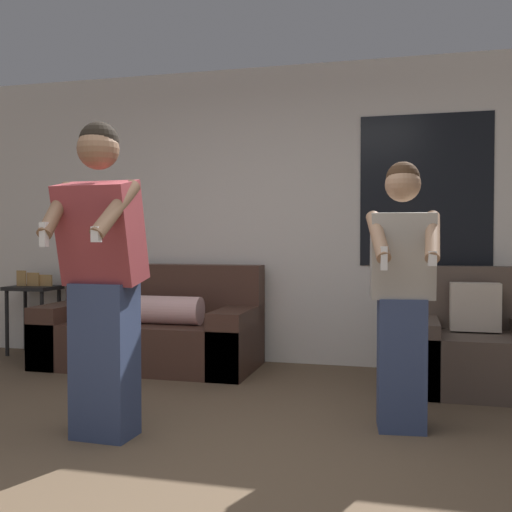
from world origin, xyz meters
name	(u,v)px	position (x,y,z in m)	size (l,w,h in m)	color
ground_plane	(155,485)	(0.00, 0.00, 0.00)	(14.00, 14.00, 0.00)	brown
wall_back	(285,215)	(0.02, 2.85, 1.35)	(6.57, 0.07, 2.70)	silver
couch	(151,331)	(-1.10, 2.39, 0.31)	(1.91, 0.86, 0.90)	#472D23
armchair	(475,348)	(1.61, 2.21, 0.31)	(0.89, 0.80, 0.92)	brown
side_table	(33,298)	(-2.45, 2.60, 0.55)	(0.47, 0.37, 0.82)	black
person_left	(102,278)	(-0.56, 0.53, 0.92)	(0.51, 0.51, 1.79)	#384770
person_right	(402,293)	(1.08, 1.10, 0.81)	(0.43, 0.49, 1.59)	#384770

